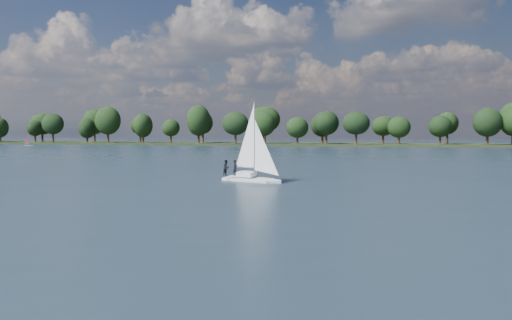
% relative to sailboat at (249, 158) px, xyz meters
% --- Properties ---
extents(ground, '(700.00, 700.00, 0.00)m').
position_rel_sailboat_xyz_m(ground, '(7.72, 57.97, -2.36)').
color(ground, '#233342').
rests_on(ground, ground).
extents(far_shore, '(660.00, 40.00, 1.50)m').
position_rel_sailboat_xyz_m(far_shore, '(7.72, 169.97, -2.36)').
color(far_shore, black).
rests_on(far_shore, ground).
extents(sailboat, '(6.63, 4.09, 8.46)m').
position_rel_sailboat_xyz_m(sailboat, '(0.00, 0.00, 0.00)').
color(sailboat, white).
rests_on(sailboat, ground).
extents(dinghy_pink, '(3.13, 2.64, 4.77)m').
position_rel_sailboat_xyz_m(dinghy_pink, '(-128.39, 128.19, -1.24)').
color(dinghy_pink, silver).
rests_on(dinghy_pink, ground).
extents(pontoon, '(4.15, 2.32, 0.50)m').
position_rel_sailboat_xyz_m(pontoon, '(-160.85, 153.75, -2.36)').
color(pontoon, '#535557').
rests_on(pontoon, ground).
extents(treeline, '(562.47, 73.35, 18.30)m').
position_rel_sailboat_xyz_m(treeline, '(-7.62, 165.83, 5.74)').
color(treeline, black).
rests_on(treeline, ground).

